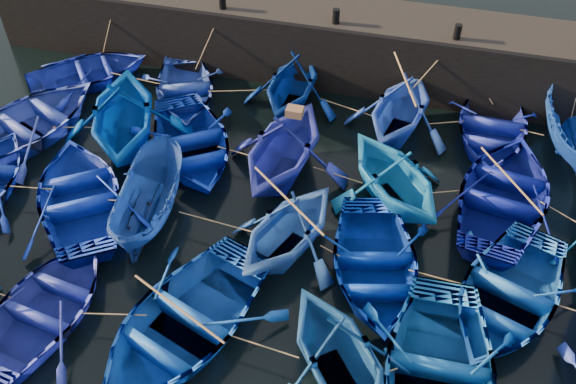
# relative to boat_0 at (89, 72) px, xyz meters

# --- Properties ---
(ground) EXTENTS (120.00, 120.00, 0.00)m
(ground) POSITION_rel_boat_0_xyz_m (8.67, -7.72, -0.45)
(ground) COLOR black
(ground) RESTS_ON ground
(quay_wall) EXTENTS (26.00, 2.50, 2.50)m
(quay_wall) POSITION_rel_boat_0_xyz_m (8.67, 2.78, 0.80)
(quay_wall) COLOR black
(quay_wall) RESTS_ON ground
(quay_top) EXTENTS (26.00, 2.50, 0.12)m
(quay_top) POSITION_rel_boat_0_xyz_m (8.67, 2.78, 2.11)
(quay_top) COLOR black
(quay_top) RESTS_ON quay_wall
(bollard_1) EXTENTS (0.24, 0.24, 0.50)m
(bollard_1) POSITION_rel_boat_0_xyz_m (4.67, 1.88, 2.42)
(bollard_1) COLOR black
(bollard_1) RESTS_ON quay_top
(bollard_2) EXTENTS (0.24, 0.24, 0.50)m
(bollard_2) POSITION_rel_boat_0_xyz_m (8.67, 1.88, 2.42)
(bollard_2) COLOR black
(bollard_2) RESTS_ON quay_top
(bollard_3) EXTENTS (0.24, 0.24, 0.50)m
(bollard_3) POSITION_rel_boat_0_xyz_m (12.67, 1.88, 2.42)
(bollard_3) COLOR black
(bollard_3) RESTS_ON quay_top
(boat_0) EXTENTS (5.29, 5.12, 0.89)m
(boat_0) POSITION_rel_boat_0_xyz_m (0.00, 0.00, 0.00)
(boat_0) COLOR #1627A4
(boat_0) RESTS_ON ground
(boat_1) EXTENTS (4.55, 5.20, 0.90)m
(boat_1) POSITION_rel_boat_0_xyz_m (3.77, -0.21, 0.00)
(boat_1) COLOR #2845B8
(boat_1) RESTS_ON ground
(boat_2) EXTENTS (3.51, 4.02, 2.04)m
(boat_2) POSITION_rel_boat_0_xyz_m (7.54, 0.39, 0.57)
(boat_2) COLOR navy
(boat_2) RESTS_ON ground
(boat_3) EXTENTS (4.25, 4.70, 2.15)m
(boat_3) POSITION_rel_boat_0_xyz_m (11.31, -0.15, 0.63)
(boat_3) COLOR blue
(boat_3) RESTS_ON ground
(boat_4) EXTENTS (3.49, 4.82, 0.99)m
(boat_4) POSITION_rel_boat_0_xyz_m (14.29, 0.31, 0.05)
(boat_4) COLOR #1B26A2
(boat_4) RESTS_ON ground
(boat_6) EXTENTS (5.62, 6.42, 1.11)m
(boat_6) POSITION_rel_boat_0_xyz_m (-0.43, -3.37, 0.11)
(boat_6) COLOR #2A3DA6
(boat_6) RESTS_ON ground
(boat_7) EXTENTS (5.70, 6.09, 2.58)m
(boat_7) POSITION_rel_boat_0_xyz_m (2.89, -2.96, 0.84)
(boat_7) COLOR #003FA0
(boat_7) RESTS_ON ground
(boat_8) EXTENTS (5.68, 6.09, 1.03)m
(boat_8) POSITION_rel_boat_0_xyz_m (5.07, -2.95, 0.07)
(boat_8) COLOR #0B2CC9
(boat_8) RESTS_ON ground
(boat_9) EXTENTS (4.54, 5.08, 2.40)m
(boat_9) POSITION_rel_boat_0_xyz_m (8.21, -3.13, 0.75)
(boat_9) COLOR navy
(boat_9) RESTS_ON ground
(boat_10) EXTENTS (5.42, 5.48, 2.19)m
(boat_10) POSITION_rel_boat_0_xyz_m (11.57, -3.45, 0.65)
(boat_10) COLOR blue
(boat_10) RESTS_ON ground
(boat_11) EXTENTS (4.74, 5.98, 1.12)m
(boat_11) POSITION_rel_boat_0_xyz_m (14.78, -2.90, 0.11)
(boat_11) COLOR #060F74
(boat_11) RESTS_ON ground
(boat_14) EXTENTS (5.84, 6.24, 1.05)m
(boat_14) POSITION_rel_boat_0_xyz_m (2.81, -6.00, 0.08)
(boat_14) COLOR #0D28A4
(boat_14) RESTS_ON ground
(boat_15) EXTENTS (1.95, 4.24, 1.59)m
(boat_15) POSITION_rel_boat_0_xyz_m (4.95, -5.93, 0.35)
(boat_15) COLOR navy
(boat_15) RESTS_ON ground
(boat_16) EXTENTS (4.53, 4.82, 2.03)m
(boat_16) POSITION_rel_boat_0_xyz_m (9.09, -6.15, 0.57)
(boat_16) COLOR blue
(boat_16) RESTS_ON ground
(boat_17) EXTENTS (4.50, 5.49, 1.00)m
(boat_17) POSITION_rel_boat_0_xyz_m (11.48, -6.40, 0.05)
(boat_17) COLOR #012693
(boat_17) RESTS_ON ground
(boat_18) EXTENTS (5.02, 5.87, 1.03)m
(boat_18) POSITION_rel_boat_0_xyz_m (14.87, -6.54, 0.07)
(boat_18) COLOR #114CAF
(boat_18) RESTS_ON ground
(boat_21) EXTENTS (3.89, 4.99, 0.95)m
(boat_21) POSITION_rel_boat_0_xyz_m (3.83, -9.77, 0.03)
(boat_21) COLOR navy
(boat_21) RESTS_ON ground
(boat_22) EXTENTS (5.55, 6.49, 1.14)m
(boat_22) POSITION_rel_boat_0_xyz_m (7.27, -9.41, 0.12)
(boat_22) COLOR #0C42AF
(boat_22) RESTS_ON ground
(boat_23) EXTENTS (5.17, 5.26, 2.10)m
(boat_23) POSITION_rel_boat_0_xyz_m (11.15, -9.62, 0.60)
(boat_23) COLOR navy
(boat_23) RESTS_ON ground
(boat_24) EXTENTS (4.03, 5.50, 1.12)m
(boat_24) POSITION_rel_boat_0_xyz_m (13.38, -9.32, 0.11)
(boat_24) COLOR #0B4D9A
(boat_24) RESTS_ON ground
(wooden_crate) EXTENTS (0.48, 0.36, 0.25)m
(wooden_crate) POSITION_rel_boat_0_xyz_m (8.51, -3.13, 2.08)
(wooden_crate) COLOR brown
(wooden_crate) RESTS_ON boat_9
(mooring_ropes) EXTENTS (16.95, 11.59, 2.10)m
(mooring_ropes) POSITION_rel_boat_0_xyz_m (8.76, -2.80, 0.43)
(mooring_ropes) COLOR tan
(mooring_ropes) RESTS_ON ground
(loose_oars) EXTENTS (9.77, 11.34, 1.10)m
(loose_oars) POSITION_rel_boat_0_xyz_m (10.61, -4.65, 1.19)
(loose_oars) COLOR #99724C
(loose_oars) RESTS_ON ground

